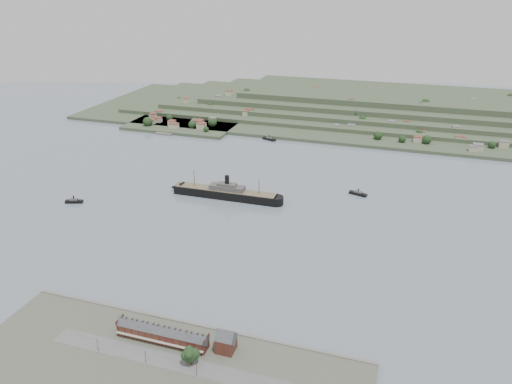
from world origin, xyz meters
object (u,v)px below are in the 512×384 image
(steamship, at_px, (222,192))
(fig_tree, at_px, (190,355))
(gabled_building, at_px, (226,341))
(terrace_row, at_px, (162,334))
(tugboat, at_px, (74,201))

(steamship, bearing_deg, fig_tree, -72.66)
(gabled_building, distance_m, steamship, 215.99)
(steamship, bearing_deg, terrace_row, -77.79)
(terrace_row, distance_m, gabled_building, 37.74)
(terrace_row, bearing_deg, fig_tree, -28.13)
(terrace_row, relative_size, steamship, 0.48)
(gabled_building, height_order, steamship, steamship)
(steamship, xyz_separation_m, fig_tree, (67.59, -216.51, 3.57))
(steamship, height_order, fig_tree, steamship)
(gabled_building, distance_m, tugboat, 254.42)
(gabled_building, relative_size, fig_tree, 1.29)
(terrace_row, distance_m, steamship, 208.70)
(tugboat, relative_size, fig_tree, 1.53)
(tugboat, bearing_deg, terrace_row, -40.98)
(gabled_building, relative_size, steamship, 0.12)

